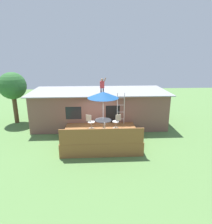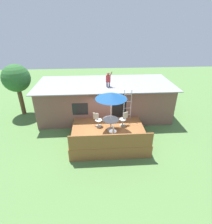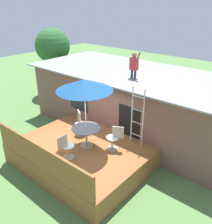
{
  "view_description": "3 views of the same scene",
  "coord_description": "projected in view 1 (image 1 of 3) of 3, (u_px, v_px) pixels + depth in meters",
  "views": [
    {
      "loc": [
        -0.32,
        -11.88,
        5.61
      ],
      "look_at": [
        0.36,
        0.49,
        1.92
      ],
      "focal_mm": 32.12,
      "sensor_mm": 36.0,
      "label": 1
    },
    {
      "loc": [
        -0.81,
        -9.65,
        7.05
      ],
      "look_at": [
        -0.09,
        0.88,
        1.62
      ],
      "focal_mm": 28.54,
      "sensor_mm": 36.0,
      "label": 2
    },
    {
      "loc": [
        5.59,
        -5.33,
        5.69
      ],
      "look_at": [
        0.44,
        0.76,
        1.99
      ],
      "focal_mm": 39.01,
      "sensor_mm": 36.0,
      "label": 3
    }
  ],
  "objects": [
    {
      "name": "deck_railing",
      "position": [
        102.0,
        136.0,
        10.82
      ],
      "size": [
        4.59,
        0.08,
        0.9
      ],
      "primitive_type": "cube",
      "color": "brown",
      "rests_on": "deck"
    },
    {
      "name": "patio_chair_near",
      "position": [
        105.0,
        130.0,
        11.69
      ],
      "size": [
        0.44,
        0.62,
        0.92
      ],
      "rotation": [
        0.0,
        0.0,
        1.61
      ],
      "color": "#A59E8C",
      "rests_on": "deck"
    },
    {
      "name": "backyard_tree",
      "position": [
        12.0,
        86.0,
        15.85
      ],
      "size": [
        2.14,
        2.14,
        4.15
      ],
      "color": "brown",
      "rests_on": "ground"
    },
    {
      "name": "house",
      "position": [
        99.0,
        107.0,
        16.03
      ],
      "size": [
        10.5,
        4.5,
        2.75
      ],
      "color": "brown",
      "rests_on": "ground"
    },
    {
      "name": "person_figure",
      "position": [
        102.0,
        84.0,
        14.71
      ],
      "size": [
        0.47,
        0.2,
        1.11
      ],
      "color": "#33384C",
      "rests_on": "house"
    },
    {
      "name": "step_ladder",
      "position": [
        121.0,
        109.0,
        13.79
      ],
      "size": [
        0.52,
        0.04,
        2.2
      ],
      "color": "silver",
      "rests_on": "deck"
    },
    {
      "name": "patio_chair_right",
      "position": [
        117.0,
        121.0,
        13.15
      ],
      "size": [
        0.58,
        0.44,
        0.92
      ],
      "rotation": [
        0.0,
        0.0,
        -2.65
      ],
      "color": "#A59E8C",
      "rests_on": "deck"
    },
    {
      "name": "patio_table",
      "position": [
        103.0,
        122.0,
        12.6
      ],
      "size": [
        1.04,
        1.04,
        0.74
      ],
      "color": "#A59E8C",
      "rests_on": "deck"
    },
    {
      "name": "ground_plane",
      "position": [
        101.0,
        143.0,
        12.99
      ],
      "size": [
        40.0,
        40.0,
        0.0
      ],
      "primitive_type": "plane",
      "color": "#567F42"
    },
    {
      "name": "patio_umbrella",
      "position": [
        103.0,
        95.0,
        12.1
      ],
      "size": [
        1.9,
        1.9,
        2.54
      ],
      "color": "silver",
      "rests_on": "deck"
    },
    {
      "name": "deck",
      "position": [
        101.0,
        137.0,
        12.87
      ],
      "size": [
        4.69,
        3.87,
        0.8
      ],
      "primitive_type": "cube",
      "color": "brown",
      "rests_on": "ground"
    },
    {
      "name": "patio_chair_left",
      "position": [
        90.0,
        122.0,
        13.07
      ],
      "size": [
        0.57,
        0.44,
        0.92
      ],
      "rotation": [
        0.0,
        0.0,
        -0.54
      ],
      "color": "#A59E8C",
      "rests_on": "deck"
    }
  ]
}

